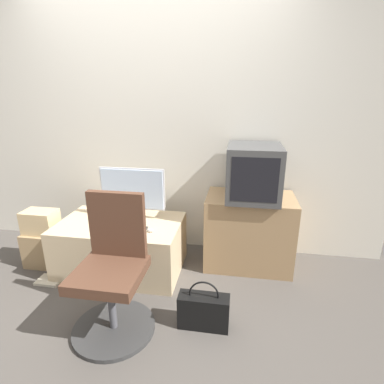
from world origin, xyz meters
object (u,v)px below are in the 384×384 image
object	(u,v)px
keyboard	(125,228)
crt_tv	(253,172)
main_monitor	(133,192)
cardboard_box_lower	(45,248)
book	(50,280)
office_chair	(113,277)
handbag	(204,311)
mouse	(150,230)

from	to	relation	value
keyboard	crt_tv	size ratio (longest dim) A/B	0.71
main_monitor	cardboard_box_lower	world-z (taller)	main_monitor
book	main_monitor	bearing A→B (deg)	34.10
cardboard_box_lower	book	world-z (taller)	cardboard_box_lower
office_chair	keyboard	bearing A→B (deg)	102.97
main_monitor	cardboard_box_lower	xyz separation A→B (m)	(-0.83, -0.17, -0.54)
cardboard_box_lower	book	size ratio (longest dim) A/B	1.59
handbag	cardboard_box_lower	bearing A→B (deg)	160.41
office_chair	main_monitor	bearing A→B (deg)	99.61
keyboard	cardboard_box_lower	size ratio (longest dim) A/B	1.13
mouse	book	world-z (taller)	mouse
keyboard	office_chair	distance (m)	0.58
cardboard_box_lower	handbag	size ratio (longest dim) A/B	0.91
cardboard_box_lower	book	xyz separation A→B (m)	(0.20, -0.26, -0.15)
crt_tv	book	distance (m)	1.98
book	keyboard	bearing A→B (deg)	15.91
mouse	office_chair	world-z (taller)	office_chair
office_chair	handbag	distance (m)	0.66
main_monitor	mouse	bearing A→B (deg)	-48.82
office_chair	book	xyz separation A→B (m)	(-0.77, 0.38, -0.37)
main_monitor	handbag	xyz separation A→B (m)	(0.73, -0.72, -0.58)
keyboard	handbag	bearing A→B (deg)	-33.34
cardboard_box_lower	crt_tv	bearing A→B (deg)	8.99
office_chair	handbag	world-z (taller)	office_chair
mouse	book	xyz separation A→B (m)	(-0.87, -0.16, -0.46)
keyboard	handbag	xyz separation A→B (m)	(0.73, -0.48, -0.34)
main_monitor	cardboard_box_lower	bearing A→B (deg)	-168.57
main_monitor	keyboard	bearing A→B (deg)	-88.28
handbag	keyboard	bearing A→B (deg)	146.66
keyboard	crt_tv	bearing A→B (deg)	19.88
office_chair	handbag	xyz separation A→B (m)	(0.60, 0.08, -0.26)
main_monitor	handbag	distance (m)	1.18
crt_tv	office_chair	distance (m)	1.40
main_monitor	crt_tv	world-z (taller)	crt_tv
cardboard_box_lower	keyboard	bearing A→B (deg)	-5.36
crt_tv	mouse	bearing A→B (deg)	-154.05
cardboard_box_lower	handbag	bearing A→B (deg)	-19.59
mouse	crt_tv	size ratio (longest dim) A/B	0.10
keyboard	cardboard_box_lower	xyz separation A→B (m)	(-0.84, 0.08, -0.30)
office_chair	book	bearing A→B (deg)	153.84
main_monitor	mouse	xyz separation A→B (m)	(0.23, -0.27, -0.23)
crt_tv	cardboard_box_lower	distance (m)	2.04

